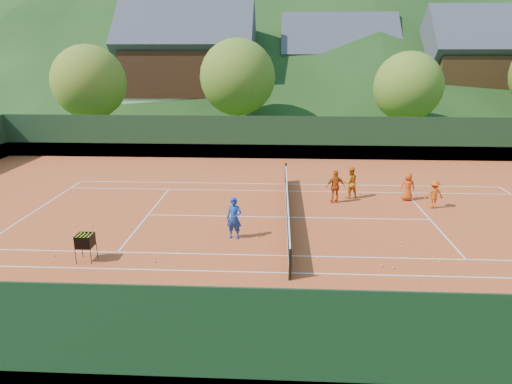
{
  "coord_description": "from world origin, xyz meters",
  "views": [
    {
      "loc": [
        -0.43,
        -19.5,
        7.17
      ],
      "look_at": [
        -1.41,
        0.0,
        1.2
      ],
      "focal_mm": 32.0,
      "sensor_mm": 36.0,
      "label": 1
    }
  ],
  "objects_px": {
    "tennis_net": "(287,207)",
    "chalet_mid": "(337,73)",
    "coach": "(234,218)",
    "student_c": "(408,187)",
    "student_b": "(335,187)",
    "chalet_right": "(478,72)",
    "student_a": "(350,183)",
    "student_d": "(434,194)",
    "ball_hopper": "(85,241)",
    "chalet_left": "(189,68)"
  },
  "relations": [
    {
      "from": "tennis_net",
      "to": "chalet_right",
      "type": "height_order",
      "value": "chalet_right"
    },
    {
      "from": "tennis_net",
      "to": "chalet_mid",
      "type": "relative_size",
      "value": 0.95
    },
    {
      "from": "student_c",
      "to": "student_d",
      "type": "height_order",
      "value": "student_c"
    },
    {
      "from": "student_d",
      "to": "ball_hopper",
      "type": "relative_size",
      "value": 1.38
    },
    {
      "from": "coach",
      "to": "student_c",
      "type": "height_order",
      "value": "coach"
    },
    {
      "from": "student_b",
      "to": "tennis_net",
      "type": "relative_size",
      "value": 0.14
    },
    {
      "from": "ball_hopper",
      "to": "chalet_left",
      "type": "distance_m",
      "value": 35.32
    },
    {
      "from": "tennis_net",
      "to": "ball_hopper",
      "type": "xyz_separation_m",
      "value": [
        -7.25,
        -4.88,
        0.25
      ]
    },
    {
      "from": "student_d",
      "to": "student_c",
      "type": "bearing_deg",
      "value": -57.12
    },
    {
      "from": "student_c",
      "to": "chalet_right",
      "type": "bearing_deg",
      "value": -108.85
    },
    {
      "from": "student_a",
      "to": "tennis_net",
      "type": "distance_m",
      "value": 4.5
    },
    {
      "from": "ball_hopper",
      "to": "chalet_mid",
      "type": "xyz_separation_m",
      "value": [
        13.25,
        38.88,
        4.22
      ]
    },
    {
      "from": "student_a",
      "to": "chalet_left",
      "type": "xyz_separation_m",
      "value": [
        -13.26,
        26.9,
        4.81
      ]
    },
    {
      "from": "student_c",
      "to": "student_d",
      "type": "relative_size",
      "value": 1.03
    },
    {
      "from": "student_d",
      "to": "chalet_mid",
      "type": "xyz_separation_m",
      "value": [
        -1.01,
        32.34,
        4.28
      ]
    },
    {
      "from": "student_c",
      "to": "chalet_left",
      "type": "relative_size",
      "value": 0.1
    },
    {
      "from": "ball_hopper",
      "to": "chalet_right",
      "type": "distance_m",
      "value": 44.49
    },
    {
      "from": "student_a",
      "to": "ball_hopper",
      "type": "xyz_separation_m",
      "value": [
        -10.5,
        -7.97,
        -0.07
      ]
    },
    {
      "from": "student_d",
      "to": "chalet_right",
      "type": "relative_size",
      "value": 0.12
    },
    {
      "from": "coach",
      "to": "student_b",
      "type": "height_order",
      "value": "coach"
    },
    {
      "from": "coach",
      "to": "tennis_net",
      "type": "relative_size",
      "value": 0.14
    },
    {
      "from": "student_a",
      "to": "student_c",
      "type": "xyz_separation_m",
      "value": [
        2.83,
        -0.27,
        -0.1
      ]
    },
    {
      "from": "student_b",
      "to": "student_a",
      "type": "bearing_deg",
      "value": -149.87
    },
    {
      "from": "coach",
      "to": "chalet_right",
      "type": "xyz_separation_m",
      "value": [
        22.16,
        32.54,
        4.39
      ]
    },
    {
      "from": "coach",
      "to": "student_d",
      "type": "relative_size",
      "value": 1.23
    },
    {
      "from": "student_d",
      "to": "chalet_right",
      "type": "bearing_deg",
      "value": -120.07
    },
    {
      "from": "student_d",
      "to": "ball_hopper",
      "type": "distance_m",
      "value": 15.69
    },
    {
      "from": "coach",
      "to": "chalet_mid",
      "type": "height_order",
      "value": "chalet_mid"
    },
    {
      "from": "coach",
      "to": "chalet_mid",
      "type": "bearing_deg",
      "value": 88.35
    },
    {
      "from": "tennis_net",
      "to": "ball_hopper",
      "type": "relative_size",
      "value": 12.07
    },
    {
      "from": "chalet_left",
      "to": "chalet_mid",
      "type": "xyz_separation_m",
      "value": [
        16.0,
        4.0,
        -0.66
      ]
    },
    {
      "from": "student_a",
      "to": "student_d",
      "type": "height_order",
      "value": "student_a"
    },
    {
      "from": "student_b",
      "to": "student_d",
      "type": "bearing_deg",
      "value": 158.6
    },
    {
      "from": "coach",
      "to": "chalet_right",
      "type": "height_order",
      "value": "chalet_right"
    },
    {
      "from": "ball_hopper",
      "to": "student_c",
      "type": "bearing_deg",
      "value": 30.02
    },
    {
      "from": "student_d",
      "to": "chalet_right",
      "type": "height_order",
      "value": "chalet_right"
    },
    {
      "from": "chalet_left",
      "to": "student_a",
      "type": "bearing_deg",
      "value": -63.77
    },
    {
      "from": "student_a",
      "to": "chalet_right",
      "type": "distance_m",
      "value": 32.0
    },
    {
      "from": "student_d",
      "to": "tennis_net",
      "type": "bearing_deg",
      "value": 7.9
    },
    {
      "from": "student_a",
      "to": "student_d",
      "type": "relative_size",
      "value": 1.18
    },
    {
      "from": "student_a",
      "to": "student_c",
      "type": "bearing_deg",
      "value": 158.79
    },
    {
      "from": "student_a",
      "to": "student_d",
      "type": "bearing_deg",
      "value": 143.28
    },
    {
      "from": "coach",
      "to": "chalet_left",
      "type": "relative_size",
      "value": 0.12
    },
    {
      "from": "student_d",
      "to": "chalet_mid",
      "type": "bearing_deg",
      "value": -93.65
    },
    {
      "from": "coach",
      "to": "chalet_left",
      "type": "distance_m",
      "value": 33.81
    },
    {
      "from": "chalet_left",
      "to": "chalet_right",
      "type": "distance_m",
      "value": 30.0
    },
    {
      "from": "student_b",
      "to": "student_c",
      "type": "bearing_deg",
      "value": 174.72
    },
    {
      "from": "student_d",
      "to": "chalet_left",
      "type": "bearing_deg",
      "value": -64.47
    },
    {
      "from": "ball_hopper",
      "to": "chalet_mid",
      "type": "height_order",
      "value": "chalet_mid"
    },
    {
      "from": "student_a",
      "to": "chalet_mid",
      "type": "relative_size",
      "value": 0.13
    }
  ]
}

